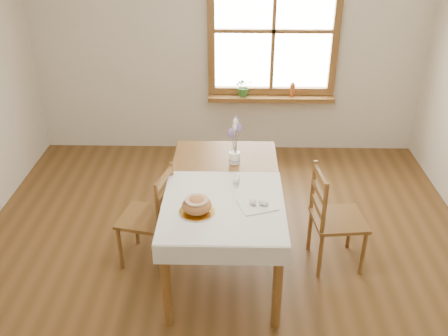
{
  "coord_description": "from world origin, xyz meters",
  "views": [
    {
      "loc": [
        0.08,
        -3.11,
        2.77
      ],
      "look_at": [
        0.0,
        0.3,
        0.9
      ],
      "focal_mm": 40.0,
      "sensor_mm": 36.0,
      "label": 1
    }
  ],
  "objects_px": {
    "dining_table": "(224,194)",
    "flower_vase": "(235,158)",
    "chair_right": "(339,218)",
    "bread_plate": "(197,212)",
    "chair_left": "(146,216)"
  },
  "relations": [
    {
      "from": "bread_plate",
      "to": "chair_left",
      "type": "bearing_deg",
      "value": 138.26
    },
    {
      "from": "dining_table",
      "to": "chair_right",
      "type": "height_order",
      "value": "chair_right"
    },
    {
      "from": "chair_left",
      "to": "chair_right",
      "type": "height_order",
      "value": "chair_right"
    },
    {
      "from": "chair_left",
      "to": "flower_vase",
      "type": "height_order",
      "value": "chair_left"
    },
    {
      "from": "dining_table",
      "to": "flower_vase",
      "type": "xyz_separation_m",
      "value": [
        0.08,
        0.35,
        0.14
      ]
    },
    {
      "from": "chair_right",
      "to": "flower_vase",
      "type": "distance_m",
      "value": 0.99
    },
    {
      "from": "chair_left",
      "to": "chair_right",
      "type": "relative_size",
      "value": 0.98
    },
    {
      "from": "chair_left",
      "to": "bread_plate",
      "type": "xyz_separation_m",
      "value": [
        0.46,
        -0.41,
        0.33
      ]
    },
    {
      "from": "flower_vase",
      "to": "chair_right",
      "type": "bearing_deg",
      "value": -22.27
    },
    {
      "from": "chair_right",
      "to": "bread_plate",
      "type": "bearing_deg",
      "value": 104.16
    },
    {
      "from": "bread_plate",
      "to": "flower_vase",
      "type": "xyz_separation_m",
      "value": [
        0.27,
        0.77,
        0.03
      ]
    },
    {
      "from": "chair_left",
      "to": "bread_plate",
      "type": "bearing_deg",
      "value": 60.35
    },
    {
      "from": "chair_left",
      "to": "flower_vase",
      "type": "relative_size",
      "value": 8.52
    },
    {
      "from": "chair_right",
      "to": "flower_vase",
      "type": "relative_size",
      "value": 8.67
    },
    {
      "from": "chair_left",
      "to": "bread_plate",
      "type": "distance_m",
      "value": 0.7
    }
  ]
}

